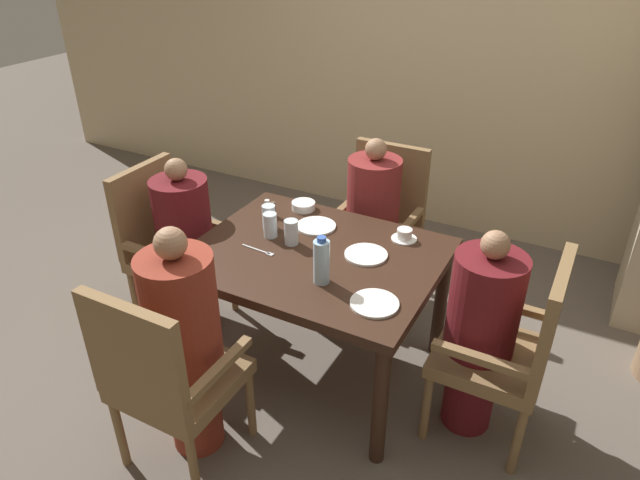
{
  "coord_description": "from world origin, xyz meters",
  "views": [
    {
      "loc": [
        1.17,
        -2.15,
        2.22
      ],
      "look_at": [
        0.0,
        0.05,
        0.78
      ],
      "focal_mm": 32.0,
      "sensor_mm": 36.0,
      "label": 1
    }
  ],
  "objects": [
    {
      "name": "ground_plane",
      "position": [
        0.0,
        0.0,
        0.0
      ],
      "size": [
        16.0,
        16.0,
        0.0
      ],
      "primitive_type": "plane",
      "color": "#60564C"
    },
    {
      "name": "wall_back",
      "position": [
        0.0,
        2.0,
        1.4
      ],
      "size": [
        8.0,
        0.06,
        2.8
      ],
      "color": "#C6B289",
      "rests_on": "ground_plane"
    },
    {
      "name": "dining_table",
      "position": [
        0.0,
        0.0,
        0.64
      ],
      "size": [
        1.23,
        0.98,
        0.73
      ],
      "color": "#331E14",
      "rests_on": "ground_plane"
    },
    {
      "name": "chair_left_side",
      "position": [
        -1.0,
        0.0,
        0.53
      ],
      "size": [
        0.49,
        0.48,
        0.98
      ],
      "color": "brown",
      "rests_on": "ground_plane"
    },
    {
      "name": "diner_in_left_chair",
      "position": [
        -0.86,
        0.0,
        0.56
      ],
      "size": [
        0.32,
        0.32,
        1.08
      ],
      "color": "#5B1419",
      "rests_on": "ground_plane"
    },
    {
      "name": "chair_far_side",
      "position": [
        0.0,
        0.87,
        0.53
      ],
      "size": [
        0.48,
        0.49,
        0.98
      ],
      "color": "brown",
      "rests_on": "ground_plane"
    },
    {
      "name": "diner_in_far_chair",
      "position": [
        -0.0,
        0.73,
        0.57
      ],
      "size": [
        0.32,
        0.32,
        1.1
      ],
      "color": "maroon",
      "rests_on": "ground_plane"
    },
    {
      "name": "chair_right_side",
      "position": [
        1.0,
        0.0,
        0.53
      ],
      "size": [
        0.49,
        0.48,
        0.98
      ],
      "color": "brown",
      "rests_on": "ground_plane"
    },
    {
      "name": "diner_in_right_chair",
      "position": [
        0.86,
        0.0,
        0.56
      ],
      "size": [
        0.32,
        0.32,
        1.08
      ],
      "color": "#5B1419",
      "rests_on": "ground_plane"
    },
    {
      "name": "chair_near_corner",
      "position": [
        -0.25,
        -0.87,
        0.53
      ],
      "size": [
        0.48,
        0.49,
        0.98
      ],
      "color": "brown",
      "rests_on": "ground_plane"
    },
    {
      "name": "diner_in_near_chair",
      "position": [
        -0.25,
        -0.73,
        0.6
      ],
      "size": [
        0.32,
        0.32,
        1.17
      ],
      "color": "maroon",
      "rests_on": "ground_plane"
    },
    {
      "name": "plate_main_left",
      "position": [
        0.44,
        -0.26,
        0.74
      ],
      "size": [
        0.22,
        0.22,
        0.01
      ],
      "color": "white",
      "rests_on": "dining_table"
    },
    {
      "name": "plate_main_right",
      "position": [
        -0.13,
        0.24,
        0.74
      ],
      "size": [
        0.22,
        0.22,
        0.01
      ],
      "color": "white",
      "rests_on": "dining_table"
    },
    {
      "name": "plate_dessert_center",
      "position": [
        0.24,
        0.1,
        0.74
      ],
      "size": [
        0.22,
        0.22,
        0.01
      ],
      "color": "white",
      "rests_on": "dining_table"
    },
    {
      "name": "teacup_with_saucer",
      "position": [
        0.34,
        0.34,
        0.76
      ],
      "size": [
        0.13,
        0.13,
        0.06
      ],
      "color": "white",
      "rests_on": "dining_table"
    },
    {
      "name": "bowl_small",
      "position": [
        -0.29,
        0.4,
        0.76
      ],
      "size": [
        0.14,
        0.14,
        0.04
      ],
      "color": "white",
      "rests_on": "dining_table"
    },
    {
      "name": "water_bottle",
      "position": [
        0.15,
        -0.21,
        0.85
      ],
      "size": [
        0.08,
        0.08,
        0.24
      ],
      "color": "#A3C6DB",
      "rests_on": "dining_table"
    },
    {
      "name": "glass_tall_near",
      "position": [
        -0.29,
        0.04,
        0.8
      ],
      "size": [
        0.07,
        0.07,
        0.13
      ],
      "color": "silver",
      "rests_on": "dining_table"
    },
    {
      "name": "glass_tall_mid",
      "position": [
        -0.15,
        0.03,
        0.8
      ],
      "size": [
        0.07,
        0.07,
        0.13
      ],
      "color": "silver",
      "rests_on": "dining_table"
    },
    {
      "name": "glass_tall_far",
      "position": [
        -0.35,
        0.12,
        0.8
      ],
      "size": [
        0.07,
        0.07,
        0.13
      ],
      "color": "silver",
      "rests_on": "dining_table"
    },
    {
      "name": "salt_shaker",
      "position": [
        -0.44,
        0.24,
        0.78
      ],
      "size": [
        0.03,
        0.03,
        0.09
      ],
      "color": "white",
      "rests_on": "dining_table"
    },
    {
      "name": "pepper_shaker",
      "position": [
        -0.4,
        0.24,
        0.78
      ],
      "size": [
        0.03,
        0.03,
        0.08
      ],
      "color": "#4C3D2D",
      "rests_on": "dining_table"
    },
    {
      "name": "fork_beside_plate",
      "position": [
        -0.25,
        -0.12,
        0.74
      ],
      "size": [
        0.2,
        0.03,
        0.0
      ],
      "color": "silver",
      "rests_on": "dining_table"
    }
  ]
}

